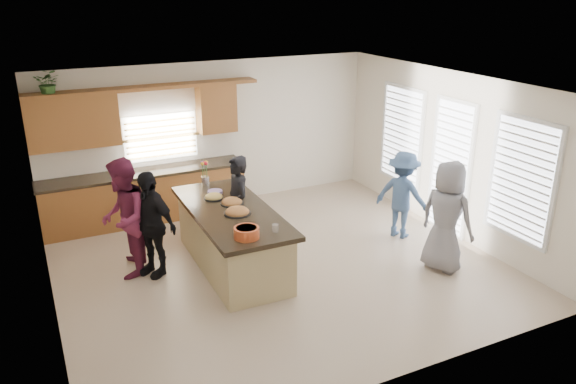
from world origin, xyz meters
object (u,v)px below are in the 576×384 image
island (232,239)px  woman_right_back (403,195)px  salad_bowl (247,232)px  woman_left_mid (124,218)px  woman_left_front (150,224)px  woman_right_front (447,217)px  woman_left_back (238,205)px

island → woman_right_back: woman_right_back is taller
salad_bowl → woman_left_mid: woman_left_mid is taller
woman_left_mid → woman_right_back: size_ratio=1.19×
woman_left_front → woman_right_front: bearing=33.8°
island → woman_right_front: 3.26m
woman_left_back → woman_right_front: (2.61, -1.92, 0.05)m
island → salad_bowl: size_ratio=7.94×
salad_bowl → woman_left_back: 1.54m
woman_left_mid → woman_right_back: (4.52, -0.70, -0.14)m
island → woman_left_front: woman_left_front is taller
island → woman_left_mid: (-1.49, 0.48, 0.45)m
island → woman_left_back: woman_left_back is taller
salad_bowl → woman_left_front: size_ratio=0.21×
island → salad_bowl: (-0.17, -1.03, 0.58)m
woman_right_back → salad_bowl: bearing=75.7°
woman_left_mid → island: bearing=89.0°
salad_bowl → woman_right_back: (3.19, 0.81, -0.27)m
woman_left_back → woman_right_front: woman_right_front is taller
island → woman_right_front: woman_right_front is taller
woman_left_mid → woman_left_back: bearing=105.2°
island → salad_bowl: salad_bowl is taller
woman_right_back → woman_left_front: bearing=54.2°
woman_left_front → woman_right_back: 4.21m
island → woman_right_back: (3.02, -0.22, 0.31)m
woman_left_front → woman_right_front: (4.03, -1.79, 0.05)m
salad_bowl → woman_left_front: woman_left_front is taller
woman_left_back → woman_left_front: woman_left_front is taller
woman_left_front → woman_left_back: bearing=62.7°
woman_left_back → woman_left_front: (-1.42, -0.12, 0.00)m
woman_left_back → woman_left_mid: size_ratio=0.90×
woman_left_front → woman_left_mid: bearing=-149.1°
salad_bowl → woman_left_back: bearing=73.6°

